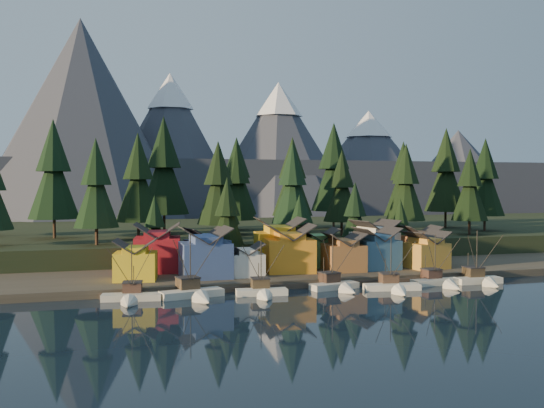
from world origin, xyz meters
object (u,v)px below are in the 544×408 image
object	(u,v)px
boat_2	(262,285)
boat_3	(337,278)
boat_6	(481,273)
boat_0	(131,290)
boat_4	(394,280)
house_front_0	(136,259)
boat_1	(194,285)
house_front_1	(205,251)
house_back_1	(207,248)
house_back_0	(158,246)
boat_5	(441,276)

from	to	relation	value
boat_2	boat_3	world-z (taller)	boat_3
boat_3	boat_6	size ratio (longest dim) A/B	0.97
boat_0	boat_4	world-z (taller)	boat_4
house_front_0	boat_1	bearing A→B (deg)	-46.22
house_front_1	house_back_1	distance (m)	9.10
boat_6	house_back_1	xyz separation A→B (m)	(-50.11, 23.17, 3.94)
boat_6	house_back_0	xyz separation A→B (m)	(-60.21, 24.65, 4.51)
boat_2	house_back_1	distance (m)	24.13
boat_4	house_back_1	world-z (taller)	house_back_1
boat_1	boat_5	size ratio (longest dim) A/B	1.07
boat_0	house_front_1	size ratio (longest dim) A/B	1.15
house_front_1	boat_4	bearing A→B (deg)	-26.79
boat_0	boat_1	world-z (taller)	boat_1
boat_6	boat_3	bearing A→B (deg)	177.99
boat_1	boat_2	size ratio (longest dim) A/B	1.15
boat_4	house_front_1	world-z (taller)	house_front_1
boat_3	boat_5	xyz separation A→B (m)	(20.86, -1.38, -0.18)
boat_5	house_front_1	bearing A→B (deg)	160.10
boat_5	house_front_0	size ratio (longest dim) A/B	1.30
house_front_0	house_back_1	world-z (taller)	house_back_1
house_front_1	boat_5	bearing A→B (deg)	-17.32
boat_4	boat_1	bearing A→B (deg)	-175.49
boat_1	house_front_0	world-z (taller)	boat_1
boat_1	boat_6	size ratio (longest dim) A/B	1.07
boat_5	house_back_1	world-z (taller)	house_back_1
boat_4	house_front_0	world-z (taller)	boat_4
boat_5	house_back_0	bearing A→B (deg)	152.57
boat_5	house_back_0	distance (m)	57.00
house_back_1	house_back_0	bearing A→B (deg)	161.02
house_front_1	boat_2	bearing A→B (deg)	-62.07
boat_4	house_back_0	distance (m)	48.39
boat_3	boat_0	bearing A→B (deg)	169.57
boat_6	house_back_1	size ratio (longest dim) A/B	1.23
boat_3	boat_6	distance (m)	29.67
boat_6	house_front_0	bearing A→B (deg)	169.03
boat_4	house_back_1	xyz separation A→B (m)	(-30.02, 25.14, 4.23)
boat_5	house_front_0	world-z (taller)	boat_5
boat_2	boat_5	distance (m)	35.85
boat_2	boat_3	distance (m)	15.12
boat_6	house_front_0	world-z (taller)	boat_6
boat_1	boat_5	bearing A→B (deg)	-12.48
boat_4	house_front_0	distance (m)	48.39
boat_0	house_front_0	distance (m)	13.85
boat_2	boat_4	size ratio (longest dim) A/B	0.92
house_front_0	house_back_1	distance (m)	17.29
boat_0	boat_1	distance (m)	10.66
house_back_1	boat_4	bearing A→B (deg)	-50.55
boat_1	boat_3	world-z (taller)	boat_1
boat_6	house_front_0	size ratio (longest dim) A/B	1.30
boat_3	house_front_0	distance (m)	38.11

